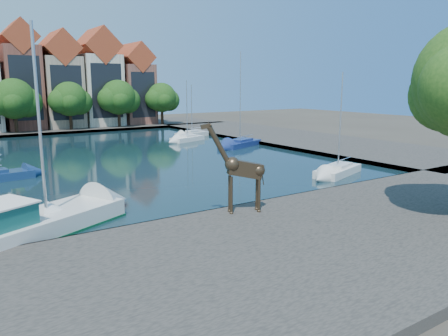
# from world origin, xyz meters

# --- Properties ---
(ground) EXTENTS (160.00, 160.00, 0.00)m
(ground) POSITION_xyz_m (0.00, 0.00, 0.00)
(ground) COLOR #38332B
(ground) RESTS_ON ground
(water_basin) EXTENTS (38.00, 50.00, 0.08)m
(water_basin) POSITION_xyz_m (0.00, 24.00, 0.04)
(water_basin) COLOR black
(water_basin) RESTS_ON ground
(near_quay) EXTENTS (50.00, 14.00, 0.50)m
(near_quay) POSITION_xyz_m (0.00, -7.00, 0.25)
(near_quay) COLOR #44403B
(near_quay) RESTS_ON ground
(far_quay) EXTENTS (60.00, 16.00, 0.50)m
(far_quay) POSITION_xyz_m (0.00, 56.00, 0.25)
(far_quay) COLOR #44403B
(far_quay) RESTS_ON ground
(right_quay) EXTENTS (14.00, 52.00, 0.50)m
(right_quay) POSITION_xyz_m (25.00, 24.00, 0.25)
(right_quay) COLOR #44403B
(right_quay) RESTS_ON ground
(townhouse_center) EXTENTS (5.44, 9.18, 16.93)m
(townhouse_center) POSITION_xyz_m (-4.00, 55.99, 8.36)
(townhouse_center) COLOR brown
(townhouse_center) RESTS_ON far_quay
(townhouse_east_inner) EXTENTS (5.94, 9.18, 15.79)m
(townhouse_east_inner) POSITION_xyz_m (2.00, 55.99, 7.73)
(townhouse_east_inner) COLOR tan
(townhouse_east_inner) RESTS_ON far_quay
(townhouse_east_mid) EXTENTS (6.43, 9.18, 16.65)m
(townhouse_east_mid) POSITION_xyz_m (8.50, 55.99, 8.10)
(townhouse_east_mid) COLOR beige
(townhouse_east_mid) RESTS_ON far_quay
(townhouse_east_end) EXTENTS (5.44, 9.18, 14.43)m
(townhouse_east_end) POSITION_xyz_m (15.00, 55.99, 7.11)
(townhouse_east_end) COLOR brown
(townhouse_east_end) RESTS_ON far_quay
(far_tree_mid_west) EXTENTS (7.80, 6.00, 8.00)m
(far_tree_mid_west) POSITION_xyz_m (-5.89, 50.49, 5.29)
(far_tree_mid_west) COLOR #332114
(far_tree_mid_west) RESTS_ON far_quay
(far_tree_mid_east) EXTENTS (7.02, 5.40, 7.52)m
(far_tree_mid_east) POSITION_xyz_m (2.10, 50.49, 5.13)
(far_tree_mid_east) COLOR #332114
(far_tree_mid_east) RESTS_ON far_quay
(far_tree_east) EXTENTS (7.54, 5.80, 7.84)m
(far_tree_east) POSITION_xyz_m (10.11, 50.49, 5.24)
(far_tree_east) COLOR #332114
(far_tree_east) RESTS_ON far_quay
(far_tree_far_east) EXTENTS (6.76, 5.20, 7.36)m
(far_tree_far_east) POSITION_xyz_m (18.09, 50.49, 5.08)
(far_tree_far_east) COLOR #332114
(far_tree_far_east) RESTS_ON far_quay
(giraffe_statue) EXTENTS (3.48, 1.62, 5.14)m
(giraffe_statue) POSITION_xyz_m (-2.16, -1.40, 3.03)
(giraffe_statue) COLOR #3B2C1D
(giraffe_statue) RESTS_ON near_quay
(motorsailer) EXTENTS (11.10, 7.56, 10.68)m
(motorsailer) POSITION_xyz_m (-13.33, 1.84, 0.89)
(motorsailer) COLOR silver
(motorsailer) RESTS_ON water_basin
(sailboat_right_a) EXTENTS (5.94, 3.64, 8.60)m
(sailboat_right_a) POSITION_xyz_m (12.00, 4.00, 0.57)
(sailboat_right_a) COLOR silver
(sailboat_right_a) RESTS_ON water_basin
(sailboat_right_b) EXTENTS (6.98, 4.64, 11.39)m
(sailboat_right_b) POSITION_xyz_m (15.00, 22.45, 0.58)
(sailboat_right_b) COLOR navy
(sailboat_right_b) RESTS_ON water_basin
(sailboat_right_c) EXTENTS (5.42, 3.43, 8.09)m
(sailboat_right_c) POSITION_xyz_m (12.00, 30.41, 0.55)
(sailboat_right_c) COLOR silver
(sailboat_right_c) RESTS_ON water_basin
(sailboat_right_d) EXTENTS (5.46, 3.06, 7.48)m
(sailboat_right_d) POSITION_xyz_m (15.00, 34.45, 0.58)
(sailboat_right_d) COLOR beige
(sailboat_right_d) RESTS_ON water_basin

